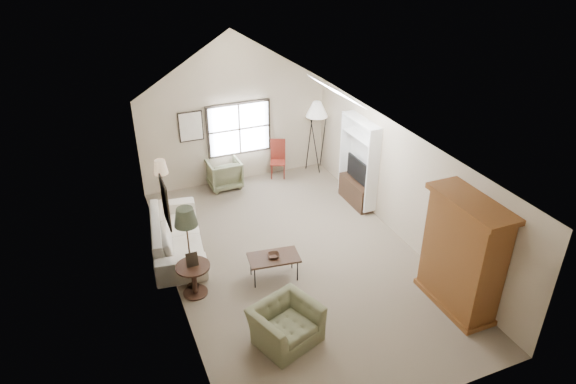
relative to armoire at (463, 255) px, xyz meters
name	(u,v)px	position (x,y,z in m)	size (l,w,h in m)	color
room_shell	(296,114)	(-2.18, 2.40, 2.11)	(5.01, 8.01, 4.00)	#746752
window	(239,129)	(-2.08, 6.36, 0.35)	(1.72, 0.08, 1.42)	black
skylight	(338,91)	(-0.88, 3.30, 2.12)	(0.80, 1.20, 0.52)	white
wall_art	(179,163)	(-4.06, 4.34, 0.63)	(1.97, 3.71, 0.88)	black
armoire	(463,255)	(0.00, 0.00, 0.00)	(0.60, 1.50, 2.20)	brown
tv_alcove	(359,161)	(0.16, 4.00, 0.05)	(0.32, 1.30, 2.10)	white
media_console	(356,192)	(0.14, 4.00, -0.80)	(0.34, 1.18, 0.60)	#382316
tv_panel	(357,170)	(0.14, 4.00, -0.18)	(0.05, 0.90, 0.55)	black
sofa	(176,234)	(-4.38, 3.71, -0.72)	(2.59, 1.01, 0.76)	beige
armchair_near	(286,324)	(-3.24, 0.33, -0.76)	(1.06, 0.92, 0.69)	#6D704E
armchair_far	(224,173)	(-2.64, 6.10, -0.71)	(0.82, 0.85, 0.77)	#6E6E4D
coffee_table	(274,267)	(-2.82, 1.98, -0.85)	(0.99, 0.55, 0.51)	#321E14
bowl	(274,256)	(-2.82, 1.98, -0.56)	(0.24, 0.24, 0.06)	#3E2519
side_table	(194,280)	(-4.38, 2.11, -0.78)	(0.65, 0.65, 0.65)	#321F14
side_chair	(278,159)	(-1.11, 6.10, -0.58)	(0.40, 0.40, 1.03)	maroon
tripod_lamp	(316,136)	(0.02, 6.10, -0.09)	(0.59, 0.59, 2.03)	silver
dark_lamp	(189,249)	(-4.38, 2.31, -0.20)	(0.43, 0.43, 1.81)	#292E20
tan_lamp	(164,191)	(-4.38, 4.91, -0.29)	(0.32, 0.32, 1.62)	tan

